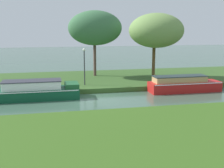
# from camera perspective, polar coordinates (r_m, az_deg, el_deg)

# --- Properties ---
(ground_plane) EXTENTS (120.00, 120.00, 0.00)m
(ground_plane) POSITION_cam_1_polar(r_m,az_deg,el_deg) (21.55, -3.03, -3.11)
(ground_plane) COLOR #3E5D4B
(riverbank_far) EXTENTS (72.00, 10.00, 0.40)m
(riverbank_far) POSITION_cam_1_polar(r_m,az_deg,el_deg) (28.28, -5.30, 0.73)
(riverbank_far) COLOR #355724
(riverbank_far) RESTS_ON ground_plane
(riverbank_near) EXTENTS (72.00, 10.00, 0.40)m
(riverbank_near) POSITION_cam_1_polar(r_m,az_deg,el_deg) (13.12, 3.37, -11.83)
(riverbank_near) COLOR #365B1B
(riverbank_near) RESTS_ON ground_plane
(forest_barge) EXTENTS (7.16, 2.06, 1.44)m
(forest_barge) POSITION_cam_1_polar(r_m,az_deg,el_deg) (22.37, -15.51, -1.37)
(forest_barge) COLOR #104A2D
(forest_barge) RESTS_ON ground_plane
(red_narrowboat) EXTENTS (6.06, 1.69, 1.37)m
(red_narrowboat) POSITION_cam_1_polar(r_m,az_deg,el_deg) (24.81, 13.99, -0.08)
(red_narrowboat) COLOR red
(red_narrowboat) RESTS_ON ground_plane
(willow_tree_left) EXTENTS (5.35, 3.40, 6.57)m
(willow_tree_left) POSITION_cam_1_polar(r_m,az_deg,el_deg) (28.85, -3.35, 11.03)
(willow_tree_left) COLOR brown
(willow_tree_left) RESTS_ON riverbank_far
(willow_tree_centre) EXTENTS (5.35, 4.29, 6.26)m
(willow_tree_centre) POSITION_cam_1_polar(r_m,az_deg,el_deg) (28.09, 8.84, 10.44)
(willow_tree_centre) COLOR brown
(willow_tree_centre) RESTS_ON riverbank_far
(lamp_post) EXTENTS (0.24, 0.24, 3.17)m
(lamp_post) POSITION_cam_1_polar(r_m,az_deg,el_deg) (24.71, -5.53, 4.31)
(lamp_post) COLOR #333338
(lamp_post) RESTS_ON riverbank_far
(mooring_post_near) EXTENTS (0.15, 0.15, 0.76)m
(mooring_post_near) POSITION_cam_1_polar(r_m,az_deg,el_deg) (25.96, 11.93, 0.89)
(mooring_post_near) COLOR #484021
(mooring_post_near) RESTS_ON riverbank_far
(mooring_post_far) EXTENTS (0.16, 0.16, 0.86)m
(mooring_post_far) POSITION_cam_1_polar(r_m,az_deg,el_deg) (25.33, 8.53, 0.87)
(mooring_post_far) COLOR brown
(mooring_post_far) RESTS_ON riverbank_far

